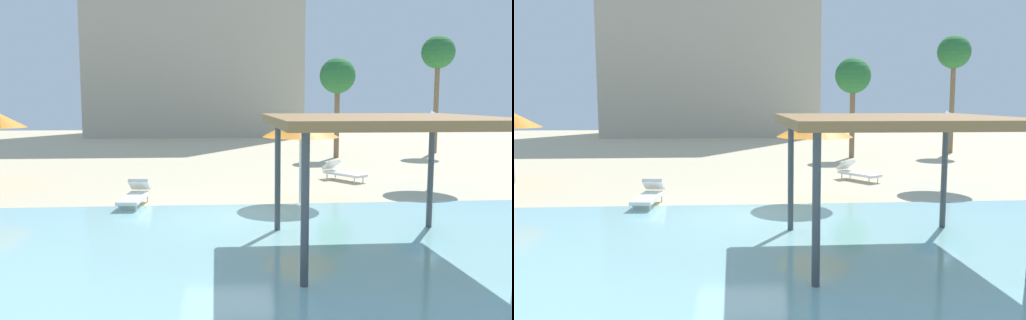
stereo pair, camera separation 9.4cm
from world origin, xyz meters
TOP-DOWN VIEW (x-y plane):
  - ground_plane at (0.00, 0.00)m, footprint 80.00×80.00m
  - lagoon_water at (0.00, -5.25)m, footprint 44.00×13.50m
  - shade_pavilion at (2.99, -3.41)m, footprint 4.42×4.42m
  - beach_umbrella_orange_0 at (2.20, 1.66)m, footprint 2.28×2.28m
  - beach_umbrella_blue_4 at (7.10, 3.77)m, footprint 2.32×2.32m
  - lounge_chair_1 at (4.56, 6.02)m, footprint 1.52×1.92m
  - lounge_chair_2 at (-2.71, 1.71)m, footprint 0.76×1.94m
  - palm_tree_0 at (12.53, 15.74)m, footprint 1.90×1.90m
  - palm_tree_1 at (6.17, 13.72)m, footprint 1.90×1.90m
  - hotel_block_0 at (-1.99, 33.37)m, footprint 17.92×9.89m

SIDE VIEW (x-z plane):
  - ground_plane at x=0.00m, z-range 0.00..0.00m
  - lagoon_water at x=0.00m, z-range 0.00..0.04m
  - lounge_chair_1 at x=4.56m, z-range -0.04..0.70m
  - lounge_chair_2 at x=-2.71m, z-range -0.04..0.70m
  - beach_umbrella_orange_0 at x=2.20m, z-range 1.01..3.66m
  - beach_umbrella_blue_4 at x=7.10m, z-range 1.06..3.81m
  - shade_pavilion at x=2.99m, z-range 1.23..4.03m
  - palm_tree_1 at x=6.17m, z-range 1.62..6.96m
  - palm_tree_0 at x=12.53m, z-range 2.26..9.06m
  - hotel_block_0 at x=-1.99m, z-range 0.00..21.38m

